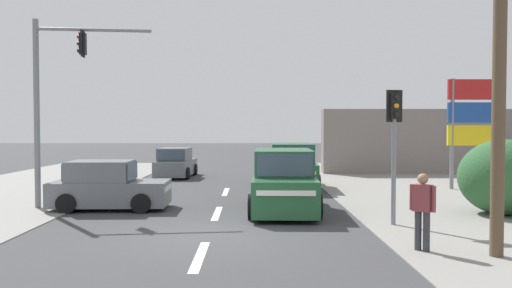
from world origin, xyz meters
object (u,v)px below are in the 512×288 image
Objects in this scene: hatchback_kerbside_parked at (176,164)px; hatchback_oncoming_mid at (108,187)px; traffic_signal_mast at (54,88)px; pedestal_signal_right_kerb at (394,134)px; utility_pole_foreground_right at (494,9)px; shopping_plaza_sign at (473,118)px; suv_oncoming_near at (283,182)px; suv_crossing_left at (292,167)px; pedestrian_at_kerb at (422,207)px.

hatchback_oncoming_mid is at bearing -93.37° from hatchback_kerbside_parked.
pedestal_signal_right_kerb is (10.02, -2.95, -1.42)m from traffic_signal_mast.
pedestal_signal_right_kerb is (-0.99, 3.25, -2.48)m from utility_pole_foreground_right.
traffic_signal_mast is at bearing -103.45° from hatchback_kerbside_parked.
shopping_plaza_sign reaches higher than suv_oncoming_near.
hatchback_kerbside_parked is at bearing 86.63° from hatchback_oncoming_mid.
suv_oncoming_near is at bearing 140.27° from pedestal_signal_right_kerb.
traffic_signal_mast is 10.58m from hatchback_kerbside_parked.
suv_crossing_left reaches higher than pedestrian_at_kerb.
utility_pole_foreground_right is at bearing -32.68° from hatchback_oncoming_mid.
suv_crossing_left is at bearing -39.77° from hatchback_kerbside_parked.
suv_oncoming_near is at bearing 116.79° from pedestrian_at_kerb.
pedestrian_at_kerb is (-0.19, -2.78, -1.49)m from pedestal_signal_right_kerb.
suv_crossing_left is at bearing 176.38° from shopping_plaza_sign.
utility_pole_foreground_right reaches higher than pedestrian_at_kerb.
utility_pole_foreground_right is 1.97× the size of shopping_plaza_sign.
suv_oncoming_near is (-8.19, -5.31, -2.10)m from shopping_plaza_sign.
utility_pole_foreground_right is at bearing -112.31° from shopping_plaza_sign.
utility_pole_foreground_right is 1.51× the size of traffic_signal_mast.
traffic_signal_mast reaches higher than hatchback_kerbside_parked.
shopping_plaza_sign is (15.47, 4.65, -0.85)m from traffic_signal_mast.
shopping_plaza_sign is at bearing 32.95° from suv_oncoming_near.
pedestrian_at_kerb is at bearing -94.00° from pedestal_signal_right_kerb.
pedestrian_at_kerb is at bearing -34.08° from hatchback_oncoming_mid.
traffic_signal_mast is 1.31× the size of suv_crossing_left.
hatchback_kerbside_parked is 2.28× the size of pedestrian_at_kerb.
suv_oncoming_near is at bearing -97.29° from suv_crossing_left.
utility_pole_foreground_right is at bearing -73.11° from pedestal_signal_right_kerb.
suv_oncoming_near reaches higher than pedestrian_at_kerb.
suv_crossing_left is (-7.45, 0.47, -2.10)m from shopping_plaza_sign.
suv_oncoming_near reaches higher than hatchback_kerbside_parked.
hatchback_oncoming_mid is (-13.71, -4.92, -2.28)m from shopping_plaza_sign.
traffic_signal_mast is at bearing 150.61° from utility_pole_foreground_right.
shopping_plaza_sign is (5.44, 7.60, 0.57)m from pedestal_signal_right_kerb.
hatchback_kerbside_parked is at bearing 115.12° from suv_oncoming_near.
pedestrian_at_kerb reaches higher than hatchback_oncoming_mid.
traffic_signal_mast reaches higher than suv_crossing_left.
utility_pole_foreground_right is at bearing -75.16° from suv_crossing_left.
shopping_plaza_sign is 1.26× the size of hatchback_oncoming_mid.
suv_crossing_left is at bearing 82.71° from suv_oncoming_near.
utility_pole_foreground_right is at bearing -55.98° from suv_oncoming_near.
suv_oncoming_near is 5.53m from hatchback_oncoming_mid.
utility_pole_foreground_right is 11.89m from shopping_plaza_sign.
hatchback_oncoming_mid is (-8.27, 2.68, -1.71)m from pedestal_signal_right_kerb.
hatchback_oncoming_mid is 8.26m from suv_crossing_left.
hatchback_kerbside_parked is at bearing 115.67° from pedestrian_at_kerb.
shopping_plaza_sign is at bearing 61.49° from pedestrian_at_kerb.
pedestal_signal_right_kerb is at bearing 86.00° from pedestrian_at_kerb.
traffic_signal_mast is 3.60m from hatchback_oncoming_mid.
shopping_plaza_sign is 1.00× the size of suv_crossing_left.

